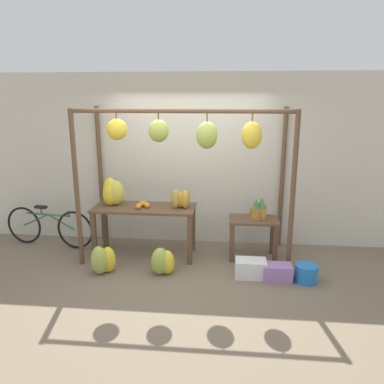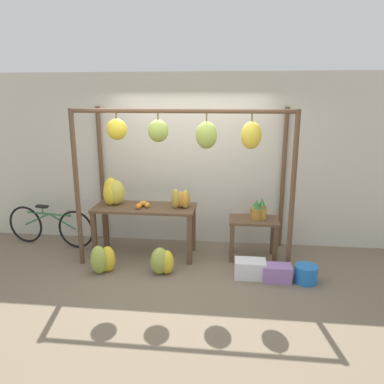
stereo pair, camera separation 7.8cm
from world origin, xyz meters
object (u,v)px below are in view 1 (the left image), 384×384
Objects in this scene: parked_bicycle at (49,227)px; papaya_pile at (182,199)px; fruit_crate_white at (251,268)px; fruit_crate_purple at (277,272)px; blue_bucket at (306,273)px; orange_pile at (142,205)px; pineapple_cluster at (258,211)px; banana_pile_on_table at (112,193)px; banana_pile_ground_left at (103,260)px; banana_pile_ground_right at (163,262)px.

parked_bicycle is 4.86× the size of papaya_pile.
fruit_crate_white is 0.27× the size of parked_bicycle.
fruit_crate_purple is at bearing -13.42° from parked_bicycle.
papaya_pile is at bearing 159.57° from blue_bucket.
fruit_crate_white reaches higher than blue_bucket.
pineapple_cluster is at bearing 4.42° from orange_pile.
banana_pile_on_table is 1.32× the size of papaya_pile.
orange_pile is at bearing 165.65° from blue_bucket.
banana_pile_on_table is at bearing 166.11° from blue_bucket.
pineapple_cluster is at bearing 19.03° from banana_pile_ground_left.
banana_pile_ground_right is 0.26× the size of parked_bicycle.
banana_pile_ground_right is 1.96m from blue_bucket.
banana_pile_on_table is 1.01× the size of fruit_crate_white.
fruit_crate_purple is (0.23, -0.73, -0.64)m from pineapple_cluster.
blue_bucket is at bearing -14.35° from orange_pile.
parked_bicycle is 4.15× the size of fruit_crate_purple.
parked_bicycle reaches higher than blue_bucket.
parked_bicycle is 3.73m from fruit_crate_purple.
banana_pile_on_table is at bearing -179.09° from pineapple_cluster.
orange_pile is at bearing -174.86° from papaya_pile.
pineapple_cluster is at bearing 79.05° from fruit_crate_white.
banana_pile_ground_left is at bearing -146.89° from papaya_pile.
fruit_crate_purple is at bearing -16.86° from orange_pile.
papaya_pile is at bearing 72.98° from banana_pile_ground_right.
pineapple_cluster reaches higher than orange_pile.
parked_bicycle is at bearing 157.75° from banana_pile_ground_right.
banana_pile_ground_right is 1.36× the size of blue_bucket.
pineapple_cluster is 2.38m from banana_pile_ground_left.
banana_pile_ground_left is at bearing -86.03° from banana_pile_on_table.
parked_bicycle is at bearing 171.85° from banana_pile_on_table.
pineapple_cluster is 0.93m from fruit_crate_white.
papaya_pile is (0.59, 0.05, 0.10)m from orange_pile.
banana_pile_ground_left is at bearing -177.76° from fruit_crate_white.
blue_bucket is (2.79, 0.02, -0.07)m from banana_pile_ground_left.
parked_bicycle is at bearing 166.17° from fruit_crate_white.
banana_pile_on_table is at bearing 177.55° from papaya_pile.
fruit_crate_purple is (1.38, -0.65, -0.82)m from papaya_pile.
pineapple_cluster reaches higher than banana_pile_ground_left.
fruit_crate_white is at bearing -18.40° from orange_pile.
fruit_crate_white is 1.43m from papaya_pile.
banana_pile_ground_right is at bearing 3.10° from banana_pile_ground_left.
banana_pile_ground_left is 1.44m from papaya_pile.
banana_pile_ground_right is 2.22m from parked_bicycle.
pineapple_cluster is at bearing 129.47° from blue_bucket.
fruit_crate_purple is at bearing -9.56° from fruit_crate_white.
fruit_crate_white is 1.39× the size of blue_bucket.
banana_pile_ground_left is 1.09× the size of fruit_crate_purple.
banana_pile_ground_right is 1.08× the size of fruit_crate_purple.
parked_bicycle reaches higher than fruit_crate_white.
blue_bucket is at bearing -13.89° from banana_pile_on_table.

